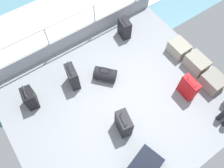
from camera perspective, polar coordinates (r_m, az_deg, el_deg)
ground_plane at (r=5.46m, az=2.11°, el=-4.46°), size 4.40×5.20×0.06m
gunwale_port at (r=6.29m, az=-9.64°, el=11.59°), size 0.06×5.20×0.45m
railing_port at (r=5.89m, az=-10.47°, el=15.07°), size 0.04×4.20×1.02m
sea_wake at (r=7.65m, az=-14.49°, el=15.35°), size 12.00×12.00×0.01m
cargo_crate_0 at (r=6.30m, az=16.68°, el=8.73°), size 0.55×0.42×0.35m
cargo_crate_1 at (r=6.15m, az=20.81°, el=5.02°), size 0.60×0.41×0.37m
cargo_crate_2 at (r=5.99m, az=24.36°, el=0.52°), size 0.56×0.46×0.38m
suitcase_0 at (r=5.50m, az=-20.28°, el=-3.41°), size 0.41×0.30×0.69m
suitcase_1 at (r=6.38m, az=3.21°, el=14.06°), size 0.42×0.30×0.67m
suitcase_2 at (r=4.90m, az=2.98°, el=-10.08°), size 0.48×0.32×0.82m
suitcase_3 at (r=5.46m, az=-10.06°, el=1.84°), size 0.47×0.27×0.78m
suitcase_4 at (r=4.92m, az=7.96°, el=-20.56°), size 0.72×0.91×0.23m
suitcase_5 at (r=5.55m, az=18.95°, el=-0.89°), size 0.44×0.21×0.76m
duffel_bag at (r=5.59m, az=-1.77°, el=2.48°), size 0.63×0.62×0.48m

